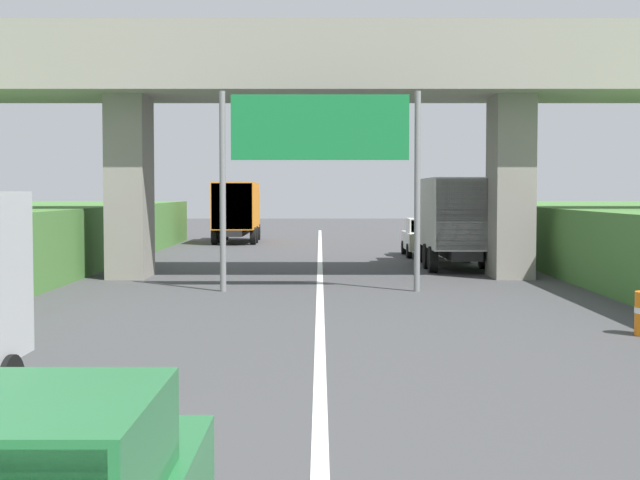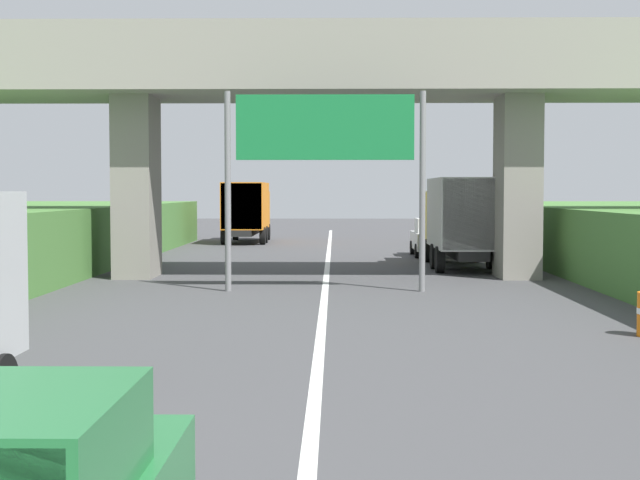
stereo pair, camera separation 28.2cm
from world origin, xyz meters
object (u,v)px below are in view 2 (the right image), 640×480
truck_yellow (461,218)px  car_white (433,237)px  truck_orange (247,209)px  overhead_highway_sign (325,142)px

truck_yellow → car_white: bearing=93.6°
truck_yellow → truck_orange: same height
truck_orange → car_white: size_ratio=1.78×
overhead_highway_sign → truck_orange: overhead_highway_sign is taller
overhead_highway_sign → car_white: (4.75, 14.95, -3.52)m
overhead_highway_sign → truck_orange: 26.98m
car_white → truck_orange: bearing=129.7°
overhead_highway_sign → truck_orange: (-4.77, 26.44, -2.44)m
truck_orange → car_white: truck_orange is taller
truck_yellow → car_white: truck_yellow is taller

